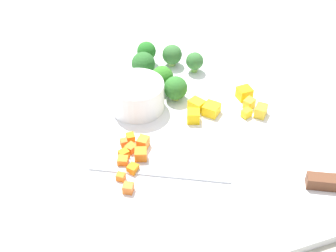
{
  "coord_description": "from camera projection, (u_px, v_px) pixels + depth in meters",
  "views": [
    {
      "loc": [
        -0.51,
        0.18,
        0.49
      ],
      "look_at": [
        0.0,
        0.0,
        0.02
      ],
      "focal_mm": 53.74,
      "sensor_mm": 36.0,
      "label": 1
    }
  ],
  "objects": [
    {
      "name": "carrot_dice_5",
      "position": [
        128.0,
        188.0,
        0.63
      ],
      "size": [
        0.02,
        0.02,
        0.01
      ],
      "primitive_type": "cube",
      "rotation": [
        0.0,
        0.0,
        1.03
      ],
      "color": "orange",
      "rests_on": "cutting_board"
    },
    {
      "name": "pepper_dice_0",
      "position": [
        197.0,
        105.0,
        0.75
      ],
      "size": [
        0.03,
        0.03,
        0.02
      ],
      "primitive_type": "cube",
      "rotation": [
        0.0,
        0.0,
        2.08
      ],
      "color": "yellow",
      "rests_on": "cutting_board"
    },
    {
      "name": "broccoli_floret_1",
      "position": [
        176.0,
        88.0,
        0.76
      ],
      "size": [
        0.04,
        0.04,
        0.04
      ],
      "color": "#95B257",
      "rests_on": "cutting_board"
    },
    {
      "name": "cutting_board",
      "position": [
        168.0,
        134.0,
        0.72
      ],
      "size": [
        0.48,
        0.35,
        0.01
      ],
      "primitive_type": "cube",
      "color": "white",
      "rests_on": "ground_plane"
    },
    {
      "name": "carrot_dice_7",
      "position": [
        121.0,
        177.0,
        0.64
      ],
      "size": [
        0.01,
        0.01,
        0.01
      ],
      "primitive_type": "cube",
      "rotation": [
        0.0,
        0.0,
        2.46
      ],
      "color": "orange",
      "rests_on": "cutting_board"
    },
    {
      "name": "carrot_dice_1",
      "position": [
        143.0,
        143.0,
        0.69
      ],
      "size": [
        0.02,
        0.02,
        0.02
      ],
      "primitive_type": "cube",
      "rotation": [
        0.0,
        0.0,
        2.46
      ],
      "color": "orange",
      "rests_on": "cutting_board"
    },
    {
      "name": "pepper_dice_5",
      "position": [
        249.0,
        104.0,
        0.76
      ],
      "size": [
        0.02,
        0.02,
        0.01
      ],
      "primitive_type": "cube",
      "rotation": [
        0.0,
        0.0,
        0.53
      ],
      "color": "yellow",
      "rests_on": "cutting_board"
    },
    {
      "name": "pepper_dice_3",
      "position": [
        247.0,
        113.0,
        0.74
      ],
      "size": [
        0.01,
        0.02,
        0.01
      ],
      "primitive_type": "cube",
      "rotation": [
        0.0,
        0.0,
        1.93
      ],
      "color": "yellow",
      "rests_on": "cutting_board"
    },
    {
      "name": "broccoli_floret_4",
      "position": [
        162.0,
        77.0,
        0.78
      ],
      "size": [
        0.03,
        0.03,
        0.04
      ],
      "color": "#94AC54",
      "rests_on": "cutting_board"
    },
    {
      "name": "broccoli_floret_3",
      "position": [
        172.0,
        55.0,
        0.84
      ],
      "size": [
        0.03,
        0.03,
        0.04
      ],
      "color": "#94B05F",
      "rests_on": "cutting_board"
    },
    {
      "name": "carrot_dice_2",
      "position": [
        131.0,
        148.0,
        0.69
      ],
      "size": [
        0.02,
        0.02,
        0.01
      ],
      "primitive_type": "cube",
      "rotation": [
        0.0,
        0.0,
        2.15
      ],
      "color": "orange",
      "rests_on": "cutting_board"
    },
    {
      "name": "pepper_dice_2",
      "position": [
        211.0,
        109.0,
        0.74
      ],
      "size": [
        0.03,
        0.03,
        0.02
      ],
      "primitive_type": "cube",
      "rotation": [
        0.0,
        0.0,
        0.74
      ],
      "color": "yellow",
      "rests_on": "cutting_board"
    },
    {
      "name": "prep_bowl",
      "position": [
        137.0,
        96.0,
        0.75
      ],
      "size": [
        0.08,
        0.08,
        0.04
      ],
      "primitive_type": "cylinder",
      "color": "white",
      "rests_on": "cutting_board"
    },
    {
      "name": "pepper_dice_6",
      "position": [
        193.0,
        116.0,
        0.73
      ],
      "size": [
        0.02,
        0.02,
        0.02
      ],
      "primitive_type": "cube",
      "rotation": [
        0.0,
        0.0,
        2.77
      ],
      "color": "yellow",
      "rests_on": "cutting_board"
    },
    {
      "name": "broccoli_floret_2",
      "position": [
        143.0,
        64.0,
        0.81
      ],
      "size": [
        0.04,
        0.04,
        0.04
      ],
      "color": "#85B669",
      "rests_on": "cutting_board"
    },
    {
      "name": "pepper_dice_1",
      "position": [
        244.0,
        93.0,
        0.77
      ],
      "size": [
        0.02,
        0.02,
        0.02
      ],
      "primitive_type": "cube",
      "rotation": [
        0.0,
        0.0,
        0.06
      ],
      "color": "yellow",
      "rests_on": "cutting_board"
    },
    {
      "name": "carrot_dice_9",
      "position": [
        124.0,
        154.0,
        0.67
      ],
      "size": [
        0.01,
        0.02,
        0.01
      ],
      "primitive_type": "cube",
      "rotation": [
        0.0,
        0.0,
        0.27
      ],
      "color": "orange",
      "rests_on": "cutting_board"
    },
    {
      "name": "carrot_dice_8",
      "position": [
        133.0,
        169.0,
        0.66
      ],
      "size": [
        0.02,
        0.02,
        0.01
      ],
      "primitive_type": "cube",
      "rotation": [
        0.0,
        0.0,
        2.25
      ],
      "color": "orange",
      "rests_on": "cutting_board"
    },
    {
      "name": "broccoli_floret_0",
      "position": [
        146.0,
        52.0,
        0.84
      ],
      "size": [
        0.03,
        0.03,
        0.04
      ],
      "color": "#93AD68",
      "rests_on": "cutting_board"
    },
    {
      "name": "ground_plane",
      "position": [
        168.0,
        138.0,
        0.73
      ],
      "size": [
        4.0,
        4.0,
        0.0
      ],
      "primitive_type": "plane",
      "color": "#9C9887"
    },
    {
      "name": "chef_knife",
      "position": [
        270.0,
        178.0,
        0.64
      ],
      "size": [
        0.18,
        0.33,
        0.02
      ],
      "rotation": [
        0.0,
        0.0,
        1.1
      ],
      "color": "silver",
      "rests_on": "cutting_board"
    },
    {
      "name": "carrot_dice_0",
      "position": [
        124.0,
        143.0,
        0.69
      ],
      "size": [
        0.01,
        0.01,
        0.01
      ],
      "primitive_type": "cube",
      "rotation": [
        0.0,
        0.0,
        3.12
      ],
      "color": "orange",
      "rests_on": "cutting_board"
    },
    {
      "name": "carrot_dice_4",
      "position": [
        141.0,
        155.0,
        0.67
      ],
      "size": [
        0.02,
        0.02,
        0.02
      ],
      "primitive_type": "cube",
      "rotation": [
        0.0,
        0.0,
        2.83
      ],
      "color": "orange",
      "rests_on": "cutting_board"
    },
    {
      "name": "broccoli_floret_5",
      "position": [
        195.0,
        61.0,
        0.82
      ],
      "size": [
        0.03,
        0.03,
        0.03
      ],
      "color": "#80BE55",
      "rests_on": "cutting_board"
    },
    {
      "name": "carrot_dice_6",
      "position": [
        131.0,
        139.0,
        0.7
      ],
      "size": [
        0.01,
        0.01,
        0.01
      ],
      "primitive_type": "cube",
      "rotation": [
        0.0,
        0.0,
        3.08
      ],
      "color": "orange",
      "rests_on": "cutting_board"
    },
    {
      "name": "carrot_dice_3",
      "position": [
        123.0,
        161.0,
        0.66
      ],
      "size": [
        0.02,
        0.02,
        0.01
      ],
      "primitive_type": "cube",
      "rotation": [
        0.0,
        0.0,
        2.72
      ],
      "color": "orange",
      "rests_on": "cutting_board"
    },
    {
      "name": "pepper_dice_4",
      "position": [
        261.0,
        111.0,
        0.74
      ],
      "size": [
        0.03,
        0.03,
        0.02
      ],
      "primitive_type": "cube",
      "rotation": [
        0.0,
        0.0,
        2.4
      ],
      "color": "yellow",
      "rests_on": "cutting_board"
    }
  ]
}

